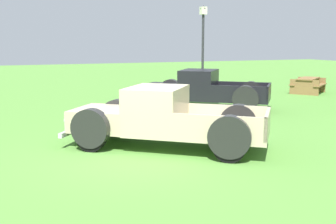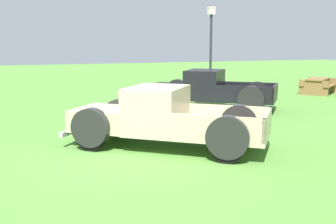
% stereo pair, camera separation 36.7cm
% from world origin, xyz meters
% --- Properties ---
extents(ground_plane, '(80.00, 80.00, 0.00)m').
position_xyz_m(ground_plane, '(0.00, 0.00, 0.00)').
color(ground_plane, '#548C38').
extents(pickup_truck_foreground, '(4.43, 4.94, 1.51)m').
position_xyz_m(pickup_truck_foreground, '(-0.52, 0.57, 0.72)').
color(pickup_truck_foreground, '#C6B793').
rests_on(pickup_truck_foreground, ground_plane).
extents(pickup_truck_behind_right, '(4.49, 4.92, 1.51)m').
position_xyz_m(pickup_truck_behind_right, '(-5.56, 4.27, 0.72)').
color(pickup_truck_behind_right, black).
rests_on(pickup_truck_behind_right, ground_plane).
extents(lamp_post_near, '(0.36, 0.36, 4.31)m').
position_xyz_m(lamp_post_near, '(-9.20, 6.38, 2.26)').
color(lamp_post_near, '#2D2D33').
rests_on(lamp_post_near, ground_plane).
extents(picnic_table, '(2.26, 2.33, 0.78)m').
position_xyz_m(picnic_table, '(-7.74, 11.66, 0.49)').
color(picnic_table, olive).
rests_on(picnic_table, ground_plane).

